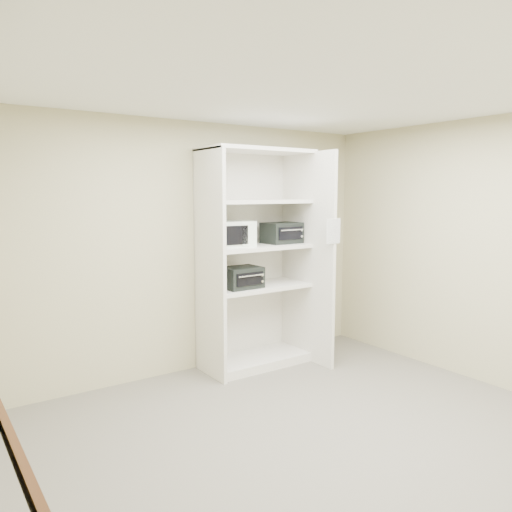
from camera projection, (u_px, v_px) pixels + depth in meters
floor at (314, 439)px, 3.96m from camera, size 4.50×4.00×0.01m
ceiling at (319, 88)px, 3.62m from camera, size 4.50×4.00×0.01m
wall_back at (194, 248)px, 5.42m from camera, size 4.50×0.02×2.70m
wall_right at (483, 252)px, 5.06m from camera, size 0.02×4.00×2.70m
shelving_unit at (259, 266)px, 5.58m from camera, size 1.24×0.92×2.42m
microwave at (230, 234)px, 5.33m from camera, size 0.48×0.37×0.28m
toaster_oven_upper at (282, 233)px, 5.72m from camera, size 0.42×0.32×0.24m
toaster_oven_lower at (241, 277)px, 5.40m from camera, size 0.42×0.32×0.23m
paper_sign at (334, 231)px, 5.31m from camera, size 0.21×0.02×0.26m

